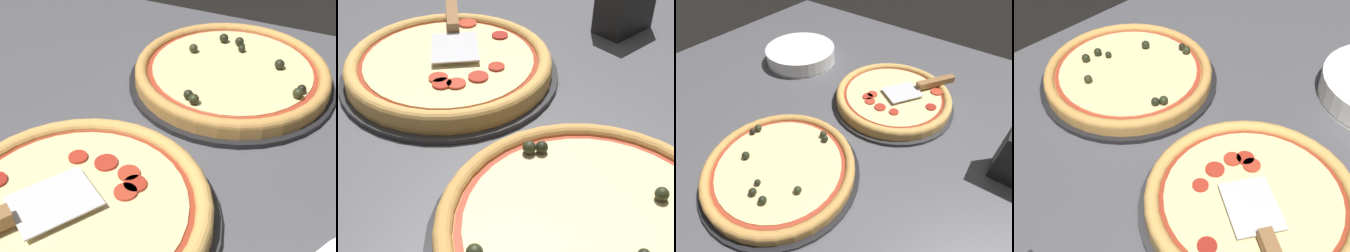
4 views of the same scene
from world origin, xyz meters
TOP-DOWN VIEW (x-y plane):
  - ground_plane at (0.00, 0.00)cm, footprint 155.47×120.06cm
  - pizza_pan_front at (-8.46, -8.14)cm, footprint 37.91×37.91cm
  - pizza_front at (-8.47, -8.13)cm, footprint 35.64×35.64cm
  - pizza_pan_back at (-0.86, 32.32)cm, footprint 38.36×38.36cm
  - pizza_back at (-0.85, 32.32)cm, footprint 36.06×36.06cm
  - serving_spatula at (-15.31, -16.90)cm, footprint 16.91×22.71cm

SIDE VIEW (x-z plane):
  - ground_plane at x=0.00cm, z-range -3.60..0.00cm
  - pizza_pan_front at x=-8.46cm, z-range 0.00..1.00cm
  - pizza_pan_back at x=-0.86cm, z-range 0.00..1.00cm
  - pizza_back at x=-0.85cm, z-range 0.48..4.73cm
  - pizza_front at x=-8.47cm, z-range 1.02..4.44cm
  - serving_spatula at x=-15.31cm, z-range 4.19..6.19cm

